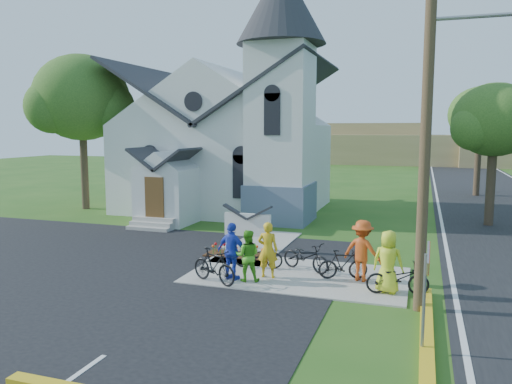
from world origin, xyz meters
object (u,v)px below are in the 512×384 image
(cyclist_2, at_px, (232,251))
(bike_3, at_px, (343,264))
(church_sign, at_px, (248,225))
(cyclist_1, at_px, (247,256))
(bike_0, at_px, (258,255))
(utility_pole, at_px, (430,105))
(bike_4, at_px, (398,278))
(bike_1, at_px, (214,266))
(cyclist_0, at_px, (268,250))
(stop_sign, at_px, (427,273))
(bike_2, at_px, (306,256))
(cyclist_4, at_px, (388,262))
(cyclist_3, at_px, (362,251))

(cyclist_2, xyz_separation_m, bike_3, (3.32, 1.19, -0.44))
(church_sign, relative_size, cyclist_1, 1.35)
(bike_0, bearing_deg, cyclist_1, 175.48)
(utility_pole, relative_size, bike_3, 6.35)
(bike_4, bearing_deg, bike_0, 62.17)
(bike_1, xyz_separation_m, bike_3, (3.73, 1.70, -0.07))
(cyclist_0, bearing_deg, bike_0, -61.25)
(stop_sign, distance_m, bike_2, 6.59)
(church_sign, xyz_separation_m, bike_0, (1.22, -2.34, -0.54))
(cyclist_0, height_order, cyclist_1, cyclist_0)
(cyclist_1, height_order, bike_1, cyclist_1)
(bike_2, distance_m, bike_4, 3.41)
(cyclist_1, xyz_separation_m, bike_2, (1.49, 1.71, -0.33))
(utility_pole, bearing_deg, bike_3, 140.01)
(church_sign, relative_size, cyclist_4, 1.19)
(bike_1, xyz_separation_m, cyclist_3, (4.32, 1.72, 0.42))
(cyclist_2, bearing_deg, bike_3, -145.34)
(church_sign, height_order, cyclist_2, cyclist_2)
(cyclist_0, height_order, bike_2, cyclist_0)
(cyclist_3, xyz_separation_m, bike_4, (1.13, -0.99, -0.49))
(bike_0, bearing_deg, cyclist_4, -115.83)
(cyclist_0, bearing_deg, cyclist_1, 44.65)
(cyclist_3, bearing_deg, bike_0, 12.73)
(stop_sign, relative_size, bike_2, 1.34)
(bike_1, bearing_deg, bike_2, -23.40)
(bike_1, xyz_separation_m, bike_2, (2.39, 2.24, -0.06))
(bike_0, height_order, cyclist_2, cyclist_2)
(bike_3, bearing_deg, bike_4, -138.28)
(cyclist_0, bearing_deg, bike_3, -170.73)
(bike_1, bearing_deg, cyclist_3, -44.83)
(utility_pole, height_order, cyclist_2, utility_pole)
(bike_2, xyz_separation_m, bike_4, (3.06, -1.52, -0.02))
(stop_sign, distance_m, bike_4, 4.00)
(cyclist_3, xyz_separation_m, cyclist_4, (0.84, -0.94, -0.04))
(cyclist_2, bearing_deg, cyclist_0, -133.76)
(bike_3, relative_size, bike_4, 0.88)
(stop_sign, height_order, cyclist_2, stop_sign)
(church_sign, height_order, cyclist_4, cyclist_4)
(utility_pole, height_order, cyclist_3, utility_pole)
(bike_0, distance_m, cyclist_2, 1.66)
(stop_sign, bearing_deg, cyclist_3, 111.56)
(cyclist_2, xyz_separation_m, cyclist_4, (4.76, 0.27, 0.01))
(cyclist_3, bearing_deg, cyclist_4, 150.16)
(cyclist_0, relative_size, cyclist_3, 0.94)
(cyclist_1, bearing_deg, bike_3, -173.37)
(cyclist_0, xyz_separation_m, bike_3, (2.33, 0.59, -0.43))
(bike_3, bearing_deg, bike_0, 64.34)
(bike_1, height_order, cyclist_2, cyclist_2)
(bike_0, bearing_deg, cyclist_2, 157.21)
(cyclist_0, distance_m, bike_0, 1.23)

